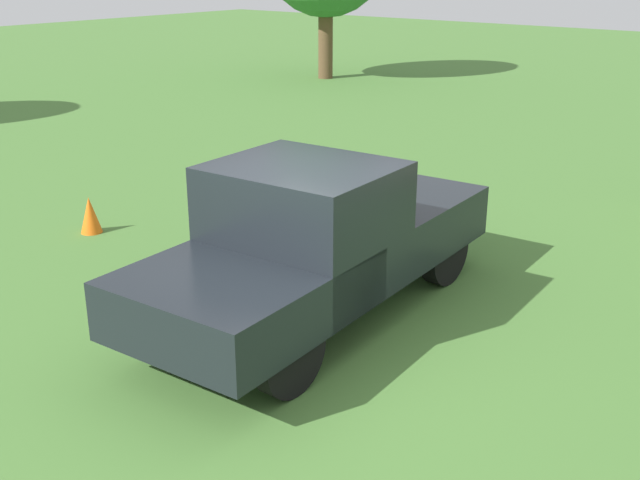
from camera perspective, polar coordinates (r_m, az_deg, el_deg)
name	(u,v)px	position (r m, az deg, el deg)	size (l,w,h in m)	color
ground_plane	(307,352)	(8.17, -0.94, -8.30)	(80.00, 80.00, 0.00)	#477533
pickup_truck	(313,238)	(8.56, -0.50, 0.14)	(5.16, 2.18, 1.84)	black
traffic_cone	(90,215)	(12.02, -16.60, 1.79)	(0.32, 0.32, 0.55)	orange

